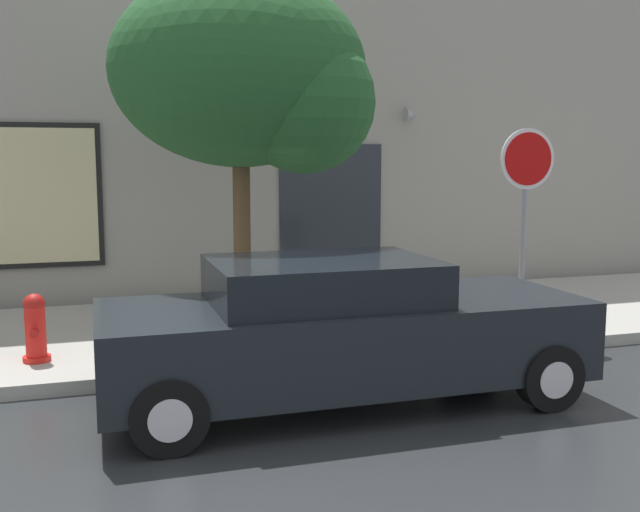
{
  "coord_description": "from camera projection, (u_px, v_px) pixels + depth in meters",
  "views": [
    {
      "loc": [
        -0.99,
        -6.49,
        2.38
      ],
      "look_at": [
        1.59,
        1.8,
        1.2
      ],
      "focal_mm": 40.93,
      "sensor_mm": 36.0,
      "label": 1
    }
  ],
  "objects": [
    {
      "name": "building_facade",
      "position": [
        153.0,
        87.0,
        11.47
      ],
      "size": [
        20.0,
        0.67,
        7.0
      ],
      "color": "#9E998E",
      "rests_on": "ground"
    },
    {
      "name": "ground_plane",
      "position": [
        214.0,
        416.0,
        6.75
      ],
      "size": [
        60.0,
        60.0,
        0.0
      ],
      "primitive_type": "plane",
      "color": "#282B2D"
    },
    {
      "name": "street_tree",
      "position": [
        253.0,
        77.0,
        8.7
      ],
      "size": [
        3.09,
        2.62,
        4.42
      ],
      "color": "#4C3823",
      "rests_on": "sidewalk"
    },
    {
      "name": "fire_hydrant",
      "position": [
        35.0,
        328.0,
        7.98
      ],
      "size": [
        0.3,
        0.44,
        0.76
      ],
      "color": "red",
      "rests_on": "sidewalk"
    },
    {
      "name": "sidewalk",
      "position": [
        178.0,
        334.0,
        9.58
      ],
      "size": [
        20.0,
        4.0,
        0.15
      ],
      "primitive_type": "cube",
      "color": "#A3A099",
      "rests_on": "ground"
    },
    {
      "name": "stop_sign",
      "position": [
        526.0,
        189.0,
        9.15
      ],
      "size": [
        0.76,
        0.1,
        2.59
      ],
      "color": "gray",
      "rests_on": "sidewalk"
    },
    {
      "name": "parked_car",
      "position": [
        341.0,
        331.0,
        7.04
      ],
      "size": [
        4.64,
        1.82,
        1.42
      ],
      "color": "black",
      "rests_on": "ground"
    }
  ]
}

